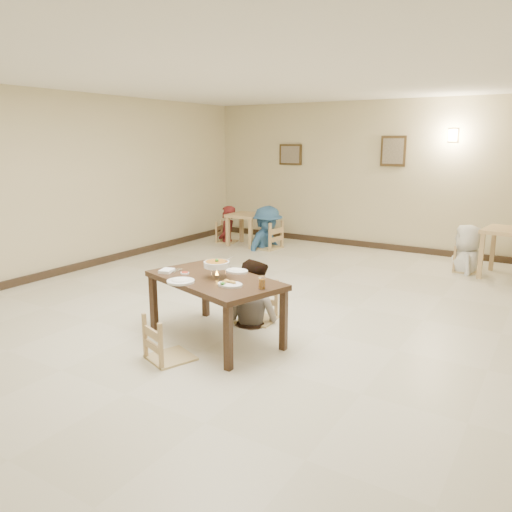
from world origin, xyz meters
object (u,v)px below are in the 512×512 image
Objects in this scene: bg_diner_b at (267,206)px; bg_diner_c at (470,225)px; curry_warmer at (217,264)px; bg_table_left at (246,220)px; main_diner at (252,259)px; bg_chair_ll at (227,223)px; drink_glass at (262,283)px; bg_diner_a at (227,206)px; bg_chair_lr at (267,223)px; main_table at (215,285)px; chair_near at (169,317)px; bg_chair_rl at (467,247)px; bg_table_right at (511,238)px; chair_far at (257,285)px.

bg_diner_c is at bearing -82.01° from bg_diner_b.
bg_table_left is (-2.59, 4.56, -0.33)m from curry_warmer.
main_diner is 5.02× the size of curry_warmer.
main_diner is 5.06m from bg_chair_ll.
main_diner is 2.25× the size of bg_table_left.
drink_glass is 0.08× the size of bg_diner_b.
bg_diner_b is at bearing -2.70° from bg_table_left.
bg_chair_lr is at bearing 61.28° from bg_diner_a.
bg_diner_a reaches higher than bg_chair_ll.
bg_chair_lr reaches higher than main_table.
chair_near is at bearing -165.84° from bg_chair_ll.
bg_diner_a reaches higher than bg_chair_rl.
main_diner reaches higher than bg_table_right.
chair_near is 6.12m from bg_diner_a.
drink_glass is (0.67, -0.09, 0.14)m from main_table.
main_diner is (-0.03, -0.07, 0.34)m from chair_far.
bg_diner_b is at bearing -110.17° from bg_chair_ll.
curry_warmer is 5.05m from bg_diner_c.
bg_diner_c is at bearing 85.35° from main_table.
bg_diner_c is at bearing 127.47° from bg_chair_rl.
curry_warmer is (-0.03, -0.68, 0.08)m from main_diner.
chair_near is at bearing 26.00° from bg_chair_lr.
bg_diner_a is at bearing -39.84° from chair_near.
bg_table_left is at bearing -49.13° from main_diner.
bg_chair_rl reaches higher than bg_table_left.
bg_diner_c is (3.88, 0.17, -0.07)m from bg_diner_b.
bg_chair_lr is at bearing -49.12° from chair_near.
bg_diner_c is (4.97, 0.08, 0.01)m from bg_diner_a.
bg_diner_a is 1.09m from bg_diner_b.
bg_table_right reaches higher than main_table.
main_diner reaches higher than curry_warmer.
bg_diner_a reaches higher than main_diner.
curry_warmer is 5.25m from bg_table_left.
drink_glass is 5.09m from bg_table_right.
bg_diner_b is at bearing -129.36° from bg_chair_lr.
bg_chair_lr reaches higher than curry_warmer.
bg_chair_lr is (-2.69, 4.64, -0.24)m from drink_glass.
chair_far reaches higher than bg_chair_ll.
chair_far is 0.85× the size of bg_chair_lr.
bg_chair_ll is (-0.54, 0.06, -0.11)m from bg_table_left.
bg_chair_rl is at bearing -104.57° from bg_chair_ll.
bg_diner_c is at bearing 68.63° from curry_warmer.
bg_diner_c is at bearing 58.43° from chair_far.
bg_diner_a is (-3.13, 4.63, -0.07)m from curry_warmer.
bg_chair_rl is at bearing 66.88° from bg_diner_a.
drink_glass is 5.37m from bg_chair_lr.
bg_diner_b reaches higher than bg_table_left.
bg_chair_ll is at bearing 128.56° from drink_glass.
bg_diner_c is at bearing -89.37° from chair_near.
chair_far is 0.34m from main_diner.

